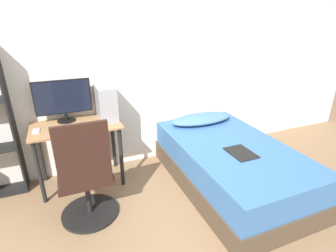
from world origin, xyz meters
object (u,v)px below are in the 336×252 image
object	(u,v)px
monitor	(63,99)
office_chair	(87,184)
keyboard	(72,128)
pc_tower	(106,102)
bed	(230,165)

from	to	relation	value
monitor	office_chair	bearing A→B (deg)	-84.02
office_chair	keyboard	xyz separation A→B (m)	(-0.05, 0.56, 0.35)
monitor	pc_tower	world-z (taller)	monitor
office_chair	pc_tower	bearing A→B (deg)	63.89
keyboard	office_chair	bearing A→B (deg)	-84.98
monitor	pc_tower	xyz separation A→B (m)	(0.44, -0.10, -0.06)
office_chair	pc_tower	size ratio (longest dim) A/B	2.74
office_chair	bed	size ratio (longest dim) A/B	0.56
monitor	keyboard	world-z (taller)	monitor
keyboard	pc_tower	bearing A→B (deg)	22.77
office_chair	keyboard	size ratio (longest dim) A/B	2.52
keyboard	pc_tower	size ratio (longest dim) A/B	1.09
office_chair	monitor	distance (m)	1.02
bed	monitor	size ratio (longest dim) A/B	3.22
monitor	keyboard	bearing A→B (deg)	-82.04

